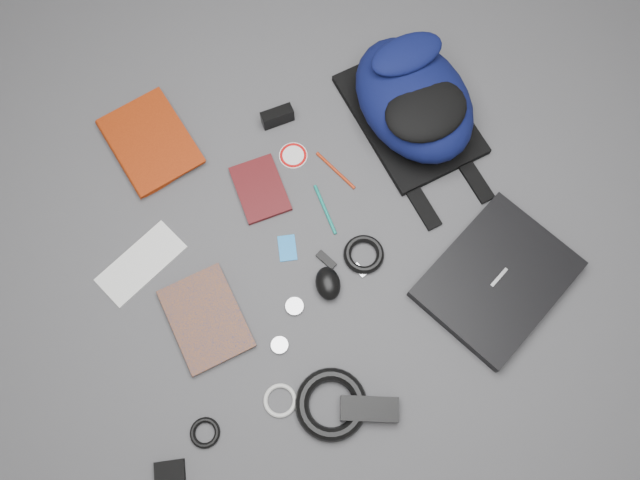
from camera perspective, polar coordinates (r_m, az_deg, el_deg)
name	(u,v)px	position (r m, az deg, el deg)	size (l,w,h in m)	color
ground	(320,242)	(1.76, 0.00, -0.20)	(4.00, 4.00, 0.00)	#4F4F51
backpack	(414,99)	(1.86, 8.57, 12.61)	(0.33, 0.47, 0.20)	black
laptop	(497,279)	(1.78, 15.89, -3.46)	(0.40, 0.31, 0.04)	black
textbook_red	(118,160)	(1.93, -18.03, 6.94)	(0.22, 0.29, 0.03)	maroon
comic_book	(174,334)	(1.74, -13.20, -8.37)	(0.19, 0.26, 0.02)	#B7590D
envelope	(141,263)	(1.81, -16.05, -2.06)	(0.25, 0.11, 0.00)	white
dvd_case	(260,189)	(1.82, -5.50, 4.67)	(0.13, 0.19, 0.01)	#3E0C0D
compact_camera	(277,117)	(1.90, -3.92, 11.20)	(0.10, 0.03, 0.05)	black
sticker_disc	(293,155)	(1.86, -2.46, 7.73)	(0.08, 0.08, 0.00)	white
pen_teal	(325,209)	(1.79, 0.47, 2.82)	(0.01, 0.01, 0.16)	#0E7F6E
pen_red	(336,170)	(1.84, 1.43, 6.38)	(0.01, 0.01, 0.16)	#AA2A0D
id_badge	(287,248)	(1.76, -3.01, -0.74)	(0.05, 0.08, 0.00)	#1C7FD7
usb_black	(326,260)	(1.74, 0.57, -1.83)	(0.02, 0.06, 0.01)	black
usb_silver	(360,270)	(1.74, 3.64, -2.77)	(0.02, 0.04, 0.01)	#BBBBBD
mouse	(328,283)	(1.70, 0.73, -3.99)	(0.07, 0.10, 0.05)	black
headphone_left	(280,345)	(1.69, -3.71, -9.57)	(0.05, 0.05, 0.01)	silver
headphone_right	(295,306)	(1.71, -2.34, -6.08)	(0.05, 0.05, 0.01)	#ADADAF
cable_coil	(364,254)	(1.74, 4.03, -1.31)	(0.11, 0.11, 0.02)	black
power_brick	(369,409)	(1.67, 4.53, -15.15)	(0.15, 0.06, 0.04)	black
power_cord_coil	(331,404)	(1.66, 1.03, -14.78)	(0.19, 0.19, 0.04)	black
pouch	(170,476)	(1.71, -13.55, -20.24)	(0.07, 0.07, 0.02)	black
earbud_coil	(205,433)	(1.70, -10.47, -16.94)	(0.08, 0.08, 0.01)	black
white_cable_coil	(280,400)	(1.68, -3.67, -14.43)	(0.09, 0.09, 0.01)	silver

